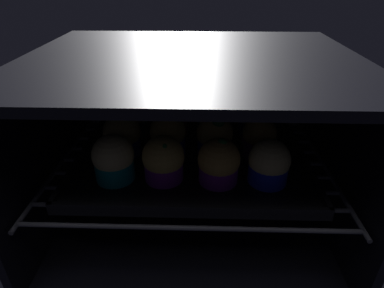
% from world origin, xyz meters
% --- Properties ---
extents(oven_cavity, '(0.59, 0.47, 0.37)m').
position_xyz_m(oven_cavity, '(0.00, 0.26, 0.17)').
color(oven_cavity, black).
rests_on(oven_cavity, ground).
extents(oven_rack, '(0.55, 0.42, 0.01)m').
position_xyz_m(oven_rack, '(0.00, 0.22, 0.14)').
color(oven_rack, '#42424C').
rests_on(oven_rack, oven_cavity).
extents(baking_tray, '(0.45, 0.36, 0.02)m').
position_xyz_m(baking_tray, '(0.00, 0.23, 0.15)').
color(baking_tray, black).
rests_on(baking_tray, oven_rack).
extents(muffin_row0_col0, '(0.07, 0.07, 0.09)m').
position_xyz_m(muffin_row0_col0, '(-0.14, 0.14, 0.19)').
color(muffin_row0_col0, '#0C8C84').
rests_on(muffin_row0_col0, baking_tray).
extents(muffin_row0_col1, '(0.08, 0.08, 0.08)m').
position_xyz_m(muffin_row0_col1, '(-0.05, 0.14, 0.19)').
color(muffin_row0_col1, '#7A238C').
rests_on(muffin_row0_col1, baking_tray).
extents(muffin_row0_col2, '(0.08, 0.08, 0.09)m').
position_xyz_m(muffin_row0_col2, '(0.05, 0.14, 0.19)').
color(muffin_row0_col2, '#7A238C').
rests_on(muffin_row0_col2, baking_tray).
extents(muffin_row0_col3, '(0.07, 0.07, 0.08)m').
position_xyz_m(muffin_row0_col3, '(0.14, 0.14, 0.19)').
color(muffin_row0_col3, '#1928B7').
rests_on(muffin_row0_col3, baking_tray).
extents(muffin_row1_col0, '(0.08, 0.08, 0.09)m').
position_xyz_m(muffin_row1_col0, '(-0.14, 0.22, 0.19)').
color(muffin_row1_col0, '#1928B7').
rests_on(muffin_row1_col0, baking_tray).
extents(muffin_row1_col1, '(0.07, 0.07, 0.09)m').
position_xyz_m(muffin_row1_col1, '(-0.05, 0.23, 0.19)').
color(muffin_row1_col1, '#1928B7').
rests_on(muffin_row1_col1, baking_tray).
extents(muffin_row1_col2, '(0.07, 0.07, 0.09)m').
position_xyz_m(muffin_row1_col2, '(0.05, 0.23, 0.19)').
color(muffin_row1_col2, '#1928B7').
rests_on(muffin_row1_col2, baking_tray).
extents(muffin_row1_col3, '(0.07, 0.07, 0.08)m').
position_xyz_m(muffin_row1_col3, '(0.13, 0.23, 0.19)').
color(muffin_row1_col3, '#7A238C').
rests_on(muffin_row1_col3, baking_tray).
extents(muffin_row2_col0, '(0.07, 0.07, 0.08)m').
position_xyz_m(muffin_row2_col0, '(-0.14, 0.32, 0.19)').
color(muffin_row2_col0, '#0C8C84').
rests_on(muffin_row2_col0, baking_tray).
extents(muffin_row2_col1, '(0.07, 0.07, 0.08)m').
position_xyz_m(muffin_row2_col1, '(-0.05, 0.32, 0.19)').
color(muffin_row2_col1, red).
rests_on(muffin_row2_col1, baking_tray).
extents(muffin_row2_col2, '(0.07, 0.07, 0.08)m').
position_xyz_m(muffin_row2_col2, '(0.04, 0.32, 0.19)').
color(muffin_row2_col2, '#0C8C84').
rests_on(muffin_row2_col2, baking_tray).
extents(muffin_row2_col3, '(0.07, 0.07, 0.08)m').
position_xyz_m(muffin_row2_col3, '(0.14, 0.32, 0.19)').
color(muffin_row2_col3, '#1928B7').
rests_on(muffin_row2_col3, baking_tray).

